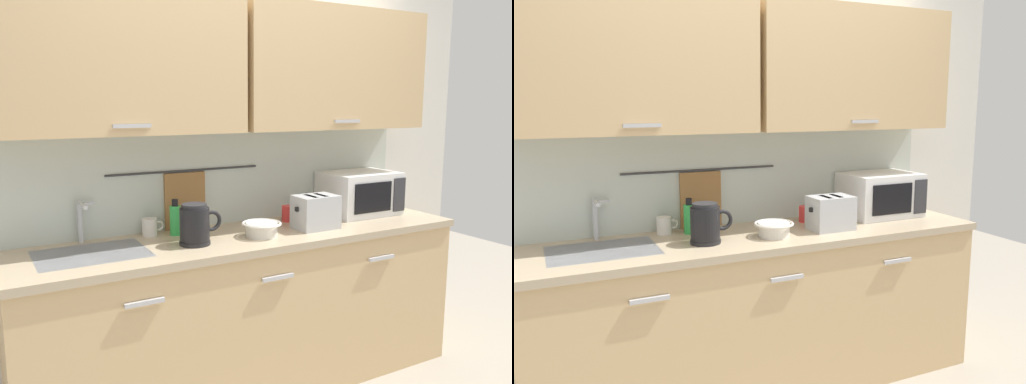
{
  "view_description": "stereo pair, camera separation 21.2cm",
  "coord_description": "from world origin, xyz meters",
  "views": [
    {
      "loc": [
        -1.34,
        -2.16,
        1.61
      ],
      "look_at": [
        0.06,
        0.33,
        1.12
      ],
      "focal_mm": 36.93,
      "sensor_mm": 36.0,
      "label": 1
    },
    {
      "loc": [
        -1.15,
        -2.26,
        1.61
      ],
      "look_at": [
        0.06,
        0.33,
        1.12
      ],
      "focal_mm": 36.93,
      "sensor_mm": 36.0,
      "label": 2
    }
  ],
  "objects": [
    {
      "name": "counter_unit",
      "position": [
        -0.01,
        0.3,
        0.46
      ],
      "size": [
        2.53,
        0.64,
        0.9
      ],
      "color": "tan",
      "rests_on": "ground"
    },
    {
      "name": "back_wall_assembly",
      "position": [
        -0.0,
        0.53,
        1.52
      ],
      "size": [
        3.7,
        0.41,
        2.5
      ],
      "color": "silver",
      "rests_on": "ground"
    },
    {
      "name": "sink_faucet",
      "position": [
        -0.83,
        0.53,
        1.04
      ],
      "size": [
        0.09,
        0.17,
        0.22
      ],
      "color": "#B2B5BA",
      "rests_on": "counter_unit"
    },
    {
      "name": "microwave",
      "position": [
        0.87,
        0.41,
        1.04
      ],
      "size": [
        0.46,
        0.35,
        0.27
      ],
      "color": "white",
      "rests_on": "counter_unit"
    },
    {
      "name": "electric_kettle",
      "position": [
        -0.34,
        0.23,
        1.0
      ],
      "size": [
        0.23,
        0.16,
        0.21
      ],
      "color": "black",
      "rests_on": "counter_unit"
    },
    {
      "name": "dish_soap_bottle",
      "position": [
        -0.36,
        0.46,
        0.99
      ],
      "size": [
        0.06,
        0.06,
        0.2
      ],
      "color": "green",
      "rests_on": "counter_unit"
    },
    {
      "name": "mug_near_sink",
      "position": [
        -0.48,
        0.51,
        0.95
      ],
      "size": [
        0.12,
        0.08,
        0.09
      ],
      "color": "silver",
      "rests_on": "counter_unit"
    },
    {
      "name": "mixing_bowl",
      "position": [
        0.03,
        0.21,
        0.94
      ],
      "size": [
        0.21,
        0.21,
        0.08
      ],
      "color": "silver",
      "rests_on": "counter_unit"
    },
    {
      "name": "toaster",
      "position": [
        0.39,
        0.22,
        1.0
      ],
      "size": [
        0.26,
        0.17,
        0.19
      ],
      "color": "#B7BABF",
      "rests_on": "counter_unit"
    },
    {
      "name": "mug_by_kettle",
      "position": [
        0.36,
        0.44,
        0.95
      ],
      "size": [
        0.12,
        0.08,
        0.09
      ],
      "color": "red",
      "rests_on": "counter_unit"
    }
  ]
}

